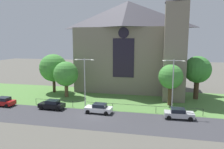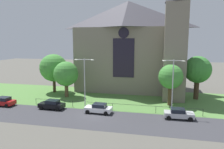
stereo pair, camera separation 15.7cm
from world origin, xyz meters
TOP-DOWN VIEW (x-y plane):
  - ground at (0.00, 10.00)m, footprint 160.00×160.00m
  - road_asphalt at (0.00, -2.00)m, footprint 120.00×8.00m
  - grass_verge at (0.00, 8.00)m, footprint 120.00×20.00m
  - church_building at (2.95, 18.46)m, footprint 23.20×16.20m
  - iron_railing at (2.18, 2.50)m, footprint 27.80×0.07m
  - tree_right_near at (11.41, 7.31)m, footprint 4.22×4.22m
  - tree_right_far at (16.57, 12.70)m, footprint 5.15×5.15m
  - tree_left_far at (-13.07, 12.10)m, footprint 5.95×5.95m
  - tree_left_near at (-8.70, 8.82)m, footprint 4.91×4.91m
  - streetlamp_near at (-2.51, 2.40)m, footprint 3.37×0.26m
  - streetlamp_far at (11.48, 2.40)m, footprint 3.37×0.26m
  - parked_car_red at (-17.06, 0.84)m, footprint 4.26×2.15m
  - parked_car_black at (-7.82, 0.99)m, footprint 4.27×2.16m
  - parked_car_white at (0.34, 0.69)m, footprint 4.26×2.15m
  - parked_car_silver at (12.38, 0.78)m, footprint 4.26×2.14m

SIDE VIEW (x-z plane):
  - ground at x=0.00m, z-range 0.00..0.00m
  - grass_verge at x=0.00m, z-range 0.00..0.01m
  - road_asphalt at x=0.00m, z-range 0.00..0.01m
  - parked_car_red at x=-17.06m, z-range -0.01..1.50m
  - parked_car_black at x=-7.82m, z-range -0.01..1.50m
  - parked_car_white at x=0.34m, z-range -0.01..1.50m
  - parked_car_silver at x=12.38m, z-range -0.01..1.50m
  - iron_railing at x=2.18m, z-range 0.40..1.52m
  - tree_left_near at x=-8.70m, z-range 1.08..8.25m
  - tree_right_near at x=11.41m, z-range 1.41..8.61m
  - streetlamp_near at x=-2.51m, z-range 1.13..9.53m
  - tree_left_far at x=-13.07m, z-range 1.18..9.54m
  - streetlamp_far at x=11.48m, z-range 1.13..9.65m
  - tree_right_far at x=16.57m, z-range 1.51..9.86m
  - church_building at x=2.95m, z-range -2.73..23.27m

